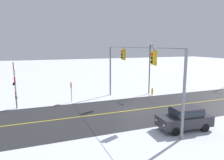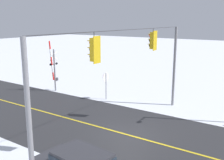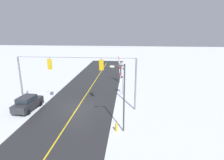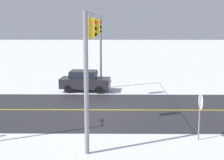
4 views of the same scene
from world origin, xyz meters
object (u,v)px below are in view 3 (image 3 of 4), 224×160
railroad_crossing (121,70)px  parked_car_charcoal (27,102)px  stop_sign (123,83)px  streetlamp_near (122,92)px  fire_hydrant (116,127)px

railroad_crossing → parked_car_charcoal: size_ratio=1.12×
stop_sign → streetlamp_near: streetlamp_near is taller
railroad_crossing → fire_hydrant: railroad_crossing is taller
stop_sign → parked_car_charcoal: bearing=31.3°
fire_hydrant → railroad_crossing: bearing=-88.9°
railroad_crossing → streetlamp_near: bearing=92.7°
stop_sign → railroad_crossing: bearing=-85.2°
stop_sign → railroad_crossing: (0.48, -5.71, 0.59)m
railroad_crossing → streetlamp_near: 16.28m
parked_car_charcoal → stop_sign: bearing=-148.7°
stop_sign → railroad_crossing: 5.76m
parked_car_charcoal → streetlamp_near: 12.29m
railroad_crossing → streetlamp_near: (-0.77, 16.18, 1.62)m
stop_sign → railroad_crossing: railroad_crossing is taller
streetlamp_near → fire_hydrant: size_ratio=7.39×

